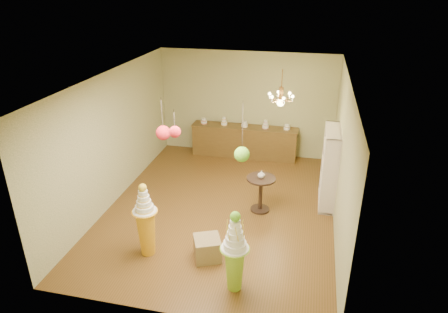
% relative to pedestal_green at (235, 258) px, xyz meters
% --- Properties ---
extents(floor, '(6.50, 6.50, 0.00)m').
position_rel_pedestal_green_xyz_m(floor, '(-0.81, 2.46, -0.62)').
color(floor, brown).
rests_on(floor, ground).
extents(ceiling, '(6.50, 6.50, 0.00)m').
position_rel_pedestal_green_xyz_m(ceiling, '(-0.81, 2.46, 2.38)').
color(ceiling, silver).
rests_on(ceiling, ground).
extents(wall_back, '(5.00, 0.04, 3.00)m').
position_rel_pedestal_green_xyz_m(wall_back, '(-0.81, 5.71, 0.88)').
color(wall_back, tan).
rests_on(wall_back, ground).
extents(wall_front, '(5.00, 0.04, 3.00)m').
position_rel_pedestal_green_xyz_m(wall_front, '(-0.81, -0.79, 0.88)').
color(wall_front, tan).
rests_on(wall_front, ground).
extents(wall_left, '(0.04, 6.50, 3.00)m').
position_rel_pedestal_green_xyz_m(wall_left, '(-3.31, 2.46, 0.88)').
color(wall_left, tan).
rests_on(wall_left, ground).
extents(wall_right, '(0.04, 6.50, 3.00)m').
position_rel_pedestal_green_xyz_m(wall_right, '(1.69, 2.46, 0.88)').
color(wall_right, tan).
rests_on(wall_right, ground).
extents(pedestal_green, '(0.61, 0.61, 1.50)m').
position_rel_pedestal_green_xyz_m(pedestal_green, '(0.00, 0.00, 0.00)').
color(pedestal_green, '#88B929').
rests_on(pedestal_green, floor).
extents(pedestal_orange, '(0.46, 0.46, 1.49)m').
position_rel_pedestal_green_xyz_m(pedestal_orange, '(-1.79, 0.56, -0.02)').
color(pedestal_orange, gold).
rests_on(pedestal_orange, floor).
extents(burlap_riser, '(0.62, 0.62, 0.43)m').
position_rel_pedestal_green_xyz_m(burlap_riser, '(-0.65, 0.66, -0.40)').
color(burlap_riser, olive).
rests_on(burlap_riser, floor).
extents(sideboard, '(3.04, 0.54, 1.16)m').
position_rel_pedestal_green_xyz_m(sideboard, '(-0.81, 5.43, -0.14)').
color(sideboard, brown).
rests_on(sideboard, floor).
extents(shelving_unit, '(0.33, 1.20, 1.80)m').
position_rel_pedestal_green_xyz_m(shelving_unit, '(1.53, 3.26, 0.28)').
color(shelving_unit, beige).
rests_on(shelving_unit, floor).
extents(round_table, '(0.66, 0.66, 0.82)m').
position_rel_pedestal_green_xyz_m(round_table, '(0.08, 2.55, -0.09)').
color(round_table, black).
rests_on(round_table, floor).
extents(vase, '(0.19, 0.19, 0.17)m').
position_rel_pedestal_green_xyz_m(vase, '(0.08, 2.55, 0.29)').
color(vase, beige).
rests_on(vase, round_table).
extents(pom_red_left, '(0.26, 0.26, 0.77)m').
position_rel_pedestal_green_xyz_m(pom_red_left, '(-1.46, 0.88, 1.75)').
color(pom_red_left, '#3B312A').
rests_on(pom_red_left, ceiling).
extents(pom_green_mid, '(0.27, 0.27, 1.10)m').
position_rel_pedestal_green_xyz_m(pom_green_mid, '(-0.09, 1.00, 1.42)').
color(pom_green_mid, '#3B312A').
rests_on(pom_green_mid, ceiling).
extents(pom_red_right, '(0.19, 0.19, 0.46)m').
position_rel_pedestal_green_xyz_m(pom_red_right, '(-1.03, 0.29, 2.02)').
color(pom_red_right, '#3B312A').
rests_on(pom_red_right, ceiling).
extents(chandelier, '(0.73, 0.73, 0.85)m').
position_rel_pedestal_green_xyz_m(chandelier, '(0.32, 3.56, 1.68)').
color(chandelier, '#BF8143').
rests_on(chandelier, ceiling).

